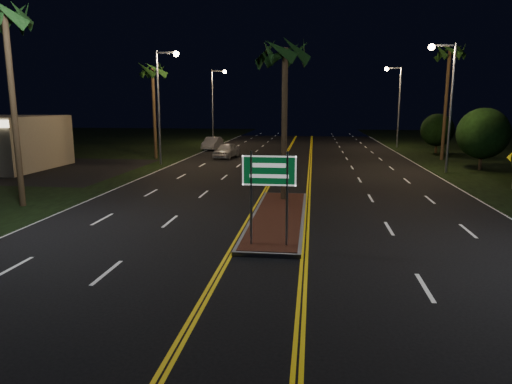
% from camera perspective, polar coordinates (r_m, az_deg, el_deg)
% --- Properties ---
extents(ground, '(120.00, 120.00, 0.00)m').
position_cam_1_polar(ground, '(13.06, 0.39, -10.91)').
color(ground, black).
rests_on(ground, ground).
extents(median_island, '(2.25, 10.25, 0.17)m').
position_cam_1_polar(median_island, '(19.68, 2.79, -3.14)').
color(median_island, gray).
rests_on(median_island, ground).
extents(highway_sign, '(1.80, 0.08, 3.20)m').
position_cam_1_polar(highway_sign, '(15.10, 1.65, 1.57)').
color(highway_sign, gray).
rests_on(highway_sign, ground).
extents(streetlight_left_mid, '(1.91, 0.44, 9.00)m').
position_cam_1_polar(streetlight_left_mid, '(38.00, -11.59, 11.88)').
color(streetlight_left_mid, gray).
rests_on(streetlight_left_mid, ground).
extents(streetlight_left_far, '(1.91, 0.44, 9.00)m').
position_cam_1_polar(streetlight_left_far, '(57.32, -5.10, 11.65)').
color(streetlight_left_far, gray).
rests_on(streetlight_left_far, ground).
extents(streetlight_right_mid, '(1.91, 0.44, 9.00)m').
position_cam_1_polar(streetlight_right_mid, '(35.27, 22.70, 11.37)').
color(streetlight_right_mid, gray).
rests_on(streetlight_right_mid, ground).
extents(streetlight_right_far, '(1.91, 0.44, 9.00)m').
position_cam_1_polar(streetlight_right_far, '(54.83, 17.11, 11.26)').
color(streetlight_right_far, gray).
rests_on(streetlight_right_far, ground).
extents(palm_median, '(2.40, 2.40, 8.30)m').
position_cam_1_polar(palm_median, '(22.72, 3.66, 17.00)').
color(palm_median, '#382819').
rests_on(palm_median, ground).
extents(palm_left_near, '(2.40, 2.40, 9.80)m').
position_cam_1_polar(palm_left_near, '(24.70, -28.92, 18.52)').
color(palm_left_near, '#382819').
rests_on(palm_left_near, ground).
extents(palm_left_far, '(2.40, 2.40, 8.80)m').
position_cam_1_polar(palm_left_far, '(42.59, -12.82, 14.52)').
color(palm_left_far, '#382819').
rests_on(palm_left_far, ground).
extents(palm_right_far, '(2.40, 2.40, 10.30)m').
position_cam_1_polar(palm_right_far, '(43.77, 23.06, 15.68)').
color(palm_right_far, '#382819').
rests_on(palm_right_far, ground).
extents(shrub_mid, '(3.78, 3.78, 4.62)m').
position_cam_1_polar(shrub_mid, '(38.23, 26.51, 6.57)').
color(shrub_mid, '#382819').
rests_on(shrub_mid, ground).
extents(shrub_far, '(3.24, 3.24, 3.96)m').
position_cam_1_polar(shrub_far, '(49.68, 21.72, 7.22)').
color(shrub_far, '#382819').
rests_on(shrub_far, ground).
extents(car_near, '(2.75, 5.03, 1.59)m').
position_cam_1_polar(car_near, '(42.52, -3.71, 5.39)').
color(car_near, '#BBBCC1').
rests_on(car_near, ground).
extents(car_far, '(2.30, 4.86, 1.59)m').
position_cam_1_polar(car_far, '(50.34, -5.46, 6.21)').
color(car_far, silver).
rests_on(car_far, ground).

